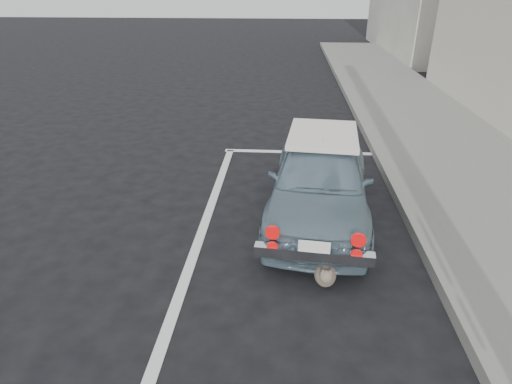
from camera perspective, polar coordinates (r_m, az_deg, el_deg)
pline_front at (r=8.28m, az=6.27°, el=5.30°), size 3.00×0.12×0.01m
pline_side at (r=5.26m, az=-8.22°, el=-8.00°), size 0.12×7.00×0.01m
retro_coupe at (r=5.86m, az=8.53°, el=2.00°), size 1.62×3.39×1.11m
cat at (r=4.72m, az=9.23°, el=-10.63°), size 0.26×0.55×0.29m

